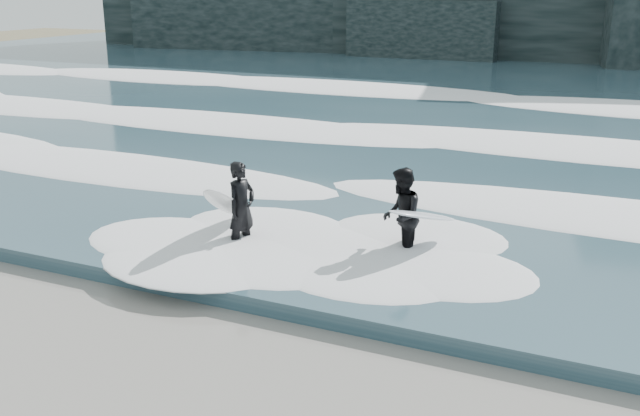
{
  "coord_description": "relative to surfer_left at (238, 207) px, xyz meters",
  "views": [
    {
      "loc": [
        5.86,
        -5.96,
        5.05
      ],
      "look_at": [
        0.56,
        5.73,
        1.0
      ],
      "focal_mm": 40.0,
      "sensor_mm": 36.0,
      "label": 1
    }
  ],
  "objects": [
    {
      "name": "foam_mid",
      "position": [
        1.0,
        10.67,
        -0.51
      ],
      "size": [
        60.0,
        4.0,
        0.24
      ],
      "primitive_type": "ellipsoid",
      "color": "white",
      "rests_on": "sea"
    },
    {
      "name": "foam_far",
      "position": [
        1.0,
        19.67,
        -0.48
      ],
      "size": [
        60.0,
        4.8,
        0.3
      ],
      "primitive_type": "ellipsoid",
      "color": "white",
      "rests_on": "sea"
    },
    {
      "name": "sea",
      "position": [
        1.0,
        23.67,
        -0.78
      ],
      "size": [
        90.0,
        52.0,
        0.3
      ],
      "primitive_type": "cube",
      "color": "#2E4A55",
      "rests_on": "ground"
    },
    {
      "name": "foam_near",
      "position": [
        1.0,
        3.67,
        -0.53
      ],
      "size": [
        60.0,
        3.2,
        0.2
      ],
      "primitive_type": "ellipsoid",
      "color": "white",
      "rests_on": "sea"
    },
    {
      "name": "ground",
      "position": [
        1.0,
        -5.33,
        -0.93
      ],
      "size": [
        120.0,
        120.0,
        0.0
      ],
      "primitive_type": "plane",
      "color": "olive",
      "rests_on": "ground"
    },
    {
      "name": "surfer_right",
      "position": [
        3.07,
        0.81,
        -0.01
      ],
      "size": [
        1.46,
        1.98,
        1.83
      ],
      "color": "black",
      "rests_on": "ground"
    },
    {
      "name": "surfer_left",
      "position": [
        0.0,
        0.0,
        0.0
      ],
      "size": [
        1.26,
        2.11,
        1.84
      ],
      "color": "black",
      "rests_on": "ground"
    }
  ]
}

